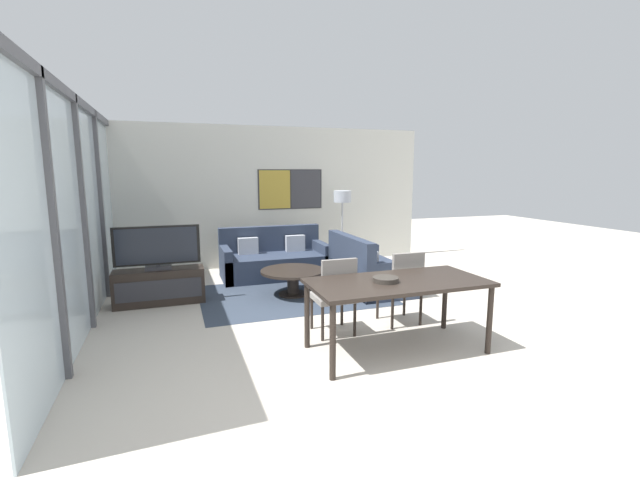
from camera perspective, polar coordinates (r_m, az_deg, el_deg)
ground_plane at (r=3.96m, az=11.80°, el=-20.08°), size 24.00×24.00×0.00m
wall_back at (r=8.75m, az=-7.03°, el=5.74°), size 6.72×0.09×2.80m
window_wall_left at (r=5.84m, az=-29.34°, el=4.18°), size 0.07×5.60×2.80m
area_rug at (r=6.77m, az=-3.61°, el=-7.30°), size 2.83×2.04×0.01m
tv_console at (r=6.69m, az=-20.60°, el=-5.83°), size 1.26×0.40×0.52m
television at (r=6.57m, az=-20.88°, el=-0.98°), size 1.19×0.20×0.63m
sofa_main at (r=7.94m, az=-6.19°, el=-2.77°), size 1.90×0.93×0.89m
sofa_side at (r=7.07m, az=6.24°, el=-4.29°), size 0.93×1.58×0.89m
coffee_table at (r=6.69m, az=-3.64°, el=-4.83°), size 1.00×1.00×0.40m
dining_table at (r=4.63m, az=10.32°, el=-6.20°), size 1.89×0.91×0.78m
dining_chair_left at (r=5.03m, az=2.06°, el=-6.94°), size 0.46×0.46×0.94m
dining_chair_centre at (r=5.48m, az=10.97°, el=-5.75°), size 0.46×0.46×0.94m
fruit_bowl at (r=4.53m, az=8.74°, el=-5.18°), size 0.27×0.27×0.05m
floor_lamp at (r=8.23m, az=3.00°, el=4.92°), size 0.33×0.33×1.55m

